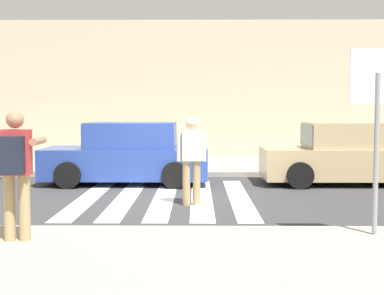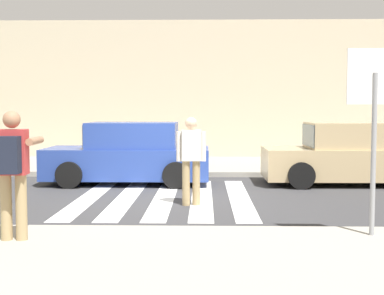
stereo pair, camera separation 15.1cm
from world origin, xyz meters
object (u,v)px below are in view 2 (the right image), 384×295
object	(u,v)px
photographer_with_backpack	(12,164)
pedestrian_crossing	(191,156)
parked_car_blue	(129,155)
parked_car_tan	(348,155)
stop_sign	(375,100)

from	to	relation	value
photographer_with_backpack	pedestrian_crossing	size ratio (longest dim) A/B	1.00
photographer_with_backpack	parked_car_blue	xyz separation A→B (m)	(0.63, 6.44, -0.44)
parked_car_tan	pedestrian_crossing	bearing A→B (deg)	-141.80
stop_sign	pedestrian_crossing	xyz separation A→B (m)	(-2.59, 2.98, -1.04)
parked_car_tan	stop_sign	bearing A→B (deg)	-101.89
photographer_with_backpack	parked_car_tan	world-z (taller)	photographer_with_backpack
parked_car_blue	photographer_with_backpack	bearing A→B (deg)	-95.60
stop_sign	photographer_with_backpack	world-z (taller)	stop_sign
parked_car_tan	photographer_with_backpack	bearing A→B (deg)	-133.58
stop_sign	parked_car_tan	world-z (taller)	stop_sign
stop_sign	parked_car_blue	xyz separation A→B (m)	(-4.24, 6.01, -1.29)
stop_sign	photographer_with_backpack	bearing A→B (deg)	-174.95
stop_sign	photographer_with_backpack	size ratio (longest dim) A/B	1.49
photographer_with_backpack	parked_car_blue	bearing A→B (deg)	84.40
parked_car_blue	pedestrian_crossing	bearing A→B (deg)	-61.48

